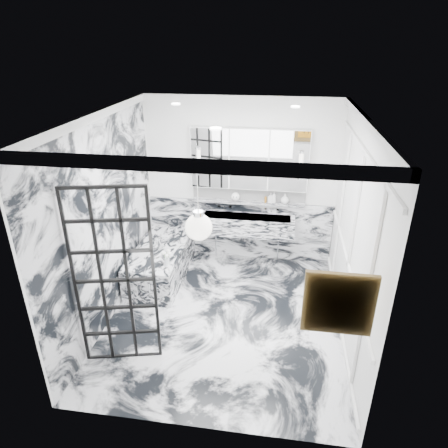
% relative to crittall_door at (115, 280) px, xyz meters
% --- Properties ---
extents(floor, '(3.60, 3.60, 0.00)m').
position_rel_crittall_door_xyz_m(floor, '(1.11, 0.95, -1.12)').
color(floor, silver).
rests_on(floor, ground).
extents(ceiling, '(3.60, 3.60, 0.00)m').
position_rel_crittall_door_xyz_m(ceiling, '(1.11, 0.95, 1.68)').
color(ceiling, white).
rests_on(ceiling, wall_back).
extents(wall_back, '(3.60, 0.00, 3.60)m').
position_rel_crittall_door_xyz_m(wall_back, '(1.11, 2.75, 0.28)').
color(wall_back, white).
rests_on(wall_back, floor).
extents(wall_front, '(3.60, 0.00, 3.60)m').
position_rel_crittall_door_xyz_m(wall_front, '(1.11, -0.85, 0.28)').
color(wall_front, white).
rests_on(wall_front, floor).
extents(wall_left, '(0.00, 3.60, 3.60)m').
position_rel_crittall_door_xyz_m(wall_left, '(-0.49, 0.95, 0.28)').
color(wall_left, white).
rests_on(wall_left, floor).
extents(wall_right, '(0.00, 3.60, 3.60)m').
position_rel_crittall_door_xyz_m(wall_right, '(2.71, 0.95, 0.28)').
color(wall_right, white).
rests_on(wall_right, floor).
extents(marble_clad_back, '(3.18, 0.05, 1.05)m').
position_rel_crittall_door_xyz_m(marble_clad_back, '(1.11, 2.73, -0.59)').
color(marble_clad_back, silver).
rests_on(marble_clad_back, floor).
extents(marble_clad_left, '(0.02, 3.56, 2.68)m').
position_rel_crittall_door_xyz_m(marble_clad_left, '(-0.47, 0.95, 0.22)').
color(marble_clad_left, silver).
rests_on(marble_clad_left, floor).
extents(panel_molding, '(0.03, 3.40, 2.30)m').
position_rel_crittall_door_xyz_m(panel_molding, '(2.69, 0.95, 0.18)').
color(panel_molding, white).
rests_on(panel_molding, floor).
extents(soap_bottle_a, '(0.09, 0.09, 0.19)m').
position_rel_crittall_door_xyz_m(soap_bottle_a, '(1.69, 2.66, 0.07)').
color(soap_bottle_a, '#8C5919').
rests_on(soap_bottle_a, ledge).
extents(soap_bottle_b, '(0.09, 0.10, 0.17)m').
position_rel_crittall_door_xyz_m(soap_bottle_b, '(1.64, 2.66, 0.06)').
color(soap_bottle_b, '#4C4C51').
rests_on(soap_bottle_b, ledge).
extents(soap_bottle_c, '(0.14, 0.14, 0.17)m').
position_rel_crittall_door_xyz_m(soap_bottle_c, '(1.87, 2.66, 0.06)').
color(soap_bottle_c, silver).
rests_on(soap_bottle_c, ledge).
extents(face_pot, '(0.15, 0.15, 0.15)m').
position_rel_crittall_door_xyz_m(face_pot, '(1.05, 2.66, 0.05)').
color(face_pot, white).
rests_on(face_pot, ledge).
extents(amber_bottle, '(0.04, 0.04, 0.10)m').
position_rel_crittall_door_xyz_m(amber_bottle, '(1.55, 2.66, 0.02)').
color(amber_bottle, '#8C5919').
rests_on(amber_bottle, ledge).
extents(flower_vase, '(0.07, 0.07, 0.12)m').
position_rel_crittall_door_xyz_m(flower_vase, '(0.20, 1.32, -0.51)').
color(flower_vase, silver).
rests_on(flower_vase, bathtub).
extents(crittall_door, '(0.87, 0.23, 2.23)m').
position_rel_crittall_door_xyz_m(crittall_door, '(0.00, 0.00, 0.00)').
color(crittall_door, black).
rests_on(crittall_door, floor).
extents(artwork, '(0.48, 0.05, 0.48)m').
position_rel_crittall_door_xyz_m(artwork, '(2.31, -0.81, 0.52)').
color(artwork, '#C18913').
rests_on(artwork, wall_front).
extents(pendant_light, '(0.27, 0.27, 0.27)m').
position_rel_crittall_door_xyz_m(pendant_light, '(1.01, -0.12, 0.80)').
color(pendant_light, white).
rests_on(pendant_light, ceiling).
extents(trough_sink, '(1.60, 0.45, 0.30)m').
position_rel_crittall_door_xyz_m(trough_sink, '(1.26, 2.51, -0.39)').
color(trough_sink, silver).
rests_on(trough_sink, wall_back).
extents(ledge, '(1.90, 0.14, 0.04)m').
position_rel_crittall_door_xyz_m(ledge, '(1.26, 2.67, -0.05)').
color(ledge, silver).
rests_on(ledge, wall_back).
extents(subway_tile, '(1.90, 0.03, 0.23)m').
position_rel_crittall_door_xyz_m(subway_tile, '(1.26, 2.73, 0.09)').
color(subway_tile, white).
rests_on(subway_tile, wall_back).
extents(mirror_cabinet, '(1.90, 0.16, 1.00)m').
position_rel_crittall_door_xyz_m(mirror_cabinet, '(1.26, 2.68, 0.70)').
color(mirror_cabinet, white).
rests_on(mirror_cabinet, wall_back).
extents(sconce_left, '(0.07, 0.07, 0.40)m').
position_rel_crittall_door_xyz_m(sconce_left, '(0.44, 2.58, 0.66)').
color(sconce_left, white).
rests_on(sconce_left, mirror_cabinet).
extents(sconce_right, '(0.07, 0.07, 0.40)m').
position_rel_crittall_door_xyz_m(sconce_right, '(2.08, 2.58, 0.66)').
color(sconce_right, white).
rests_on(sconce_right, mirror_cabinet).
extents(bathtub, '(0.75, 1.65, 0.55)m').
position_rel_crittall_door_xyz_m(bathtub, '(-0.06, 1.85, -0.84)').
color(bathtub, silver).
rests_on(bathtub, floor).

